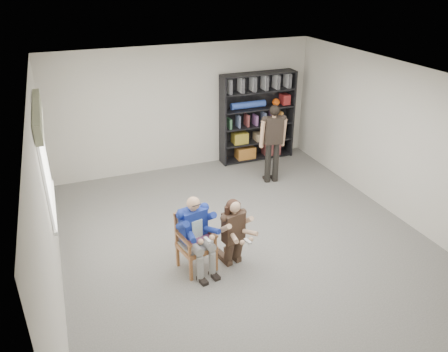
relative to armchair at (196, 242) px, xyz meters
name	(u,v)px	position (x,y,z in m)	size (l,w,h in m)	color
room_shell	(250,169)	(1.01, 0.31, 0.92)	(6.00, 7.00, 2.80)	silver
floor	(248,244)	(1.01, 0.31, -0.48)	(6.00, 7.00, 0.01)	#63615C
window_left	(46,160)	(-1.94, 1.31, 1.15)	(0.16, 2.00, 1.75)	silver
armchair	(196,242)	(0.00, 0.00, 0.00)	(0.56, 0.54, 0.96)	brown
seated_man	(196,234)	(0.00, 0.00, 0.14)	(0.54, 0.75, 1.25)	navy
kneeling_woman	(234,233)	(0.58, -0.12, 0.09)	(0.48, 0.77, 1.15)	#3D2A21
bookshelf	(257,117)	(2.71, 3.59, 0.57)	(1.80, 0.38, 2.10)	black
standing_man	(273,145)	(2.47, 2.32, 0.38)	(0.53, 0.30, 1.72)	black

